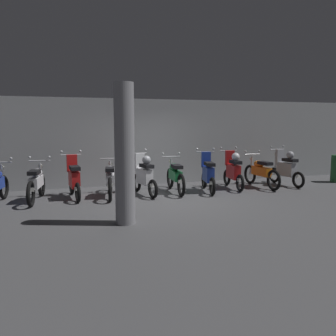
% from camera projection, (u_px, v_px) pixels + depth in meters
% --- Properties ---
extents(ground_plane, '(80.00, 80.00, 0.00)m').
position_uv_depth(ground_plane, '(168.00, 199.00, 9.32)').
color(ground_plane, '#4C4C4F').
extents(back_wall, '(16.71, 0.30, 2.84)m').
position_uv_depth(back_wall, '(146.00, 142.00, 11.54)').
color(back_wall, '#9EA0A3').
rests_on(back_wall, ground).
extents(motorbike_slot_1, '(0.59, 1.94, 1.15)m').
position_uv_depth(motorbike_slot_1, '(36.00, 183.00, 9.02)').
color(motorbike_slot_1, black).
rests_on(motorbike_slot_1, ground).
extents(motorbike_slot_2, '(0.59, 1.68, 1.29)m').
position_uv_depth(motorbike_slot_2, '(74.00, 179.00, 9.38)').
color(motorbike_slot_2, black).
rests_on(motorbike_slot_2, ground).
extents(motorbike_slot_3, '(0.56, 1.94, 1.03)m').
position_uv_depth(motorbike_slot_3, '(110.00, 179.00, 9.60)').
color(motorbike_slot_3, black).
rests_on(motorbike_slot_3, ground).
extents(motorbike_slot_4, '(0.58, 1.67, 1.29)m').
position_uv_depth(motorbike_slot_4, '(144.00, 175.00, 9.82)').
color(motorbike_slot_4, black).
rests_on(motorbike_slot_4, ground).
extents(motorbike_slot_5, '(0.59, 1.95, 1.15)m').
position_uv_depth(motorbike_slot_5, '(175.00, 176.00, 10.21)').
color(motorbike_slot_5, black).
rests_on(motorbike_slot_5, ground).
extents(motorbike_slot_6, '(0.59, 1.67, 1.29)m').
position_uv_depth(motorbike_slot_6, '(208.00, 174.00, 10.30)').
color(motorbike_slot_6, black).
rests_on(motorbike_slot_6, ground).
extents(motorbike_slot_7, '(0.59, 1.68, 1.29)m').
position_uv_depth(motorbike_slot_7, '(233.00, 170.00, 10.80)').
color(motorbike_slot_7, black).
rests_on(motorbike_slot_7, ground).
extents(motorbike_slot_8, '(0.59, 1.95, 1.15)m').
position_uv_depth(motorbike_slot_8, '(261.00, 172.00, 11.03)').
color(motorbike_slot_8, black).
rests_on(motorbike_slot_8, ground).
extents(motorbike_slot_9, '(0.59, 1.68, 1.29)m').
position_uv_depth(motorbike_slot_9, '(286.00, 168.00, 11.35)').
color(motorbike_slot_9, black).
rests_on(motorbike_slot_9, ground).
extents(support_pillar, '(0.40, 0.40, 2.84)m').
position_uv_depth(support_pillar, '(125.00, 155.00, 6.86)').
color(support_pillar, gray).
rests_on(support_pillar, ground).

